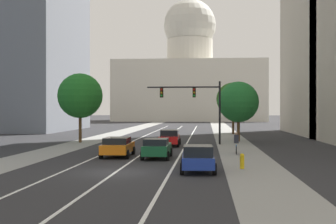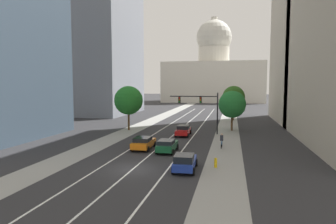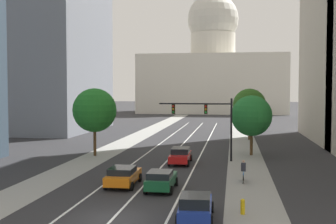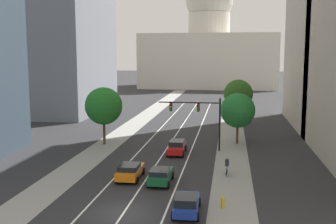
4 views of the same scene
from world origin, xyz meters
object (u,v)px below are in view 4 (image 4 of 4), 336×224
capitol_building (209,49)px  traffic_signal_mast (200,113)px  car_green (160,175)px  car_orange (130,171)px  car_red (177,147)px  street_tree_far_right (238,94)px  car_blue (186,204)px  street_tree_mid_right (238,110)px  fire_hydrant (223,202)px  street_tree_mid_left (104,106)px  cyclist (227,166)px

capitol_building → traffic_signal_mast: 93.46m
car_green → car_orange: car_green is taller
capitol_building → car_green: capitol_building is taller
car_red → street_tree_far_right: size_ratio=0.64×
car_blue → car_green: 7.34m
street_tree_mid_right → traffic_signal_mast: bearing=-135.5°
fire_hydrant → street_tree_mid_left: street_tree_mid_left is taller
capitol_building → cyclist: (7.32, -102.73, -12.02)m
street_tree_far_right → car_green: bearing=-102.5°
street_tree_mid_left → street_tree_mid_right: size_ratio=1.12×
car_green → traffic_signal_mast: traffic_signal_mast is taller
street_tree_mid_left → street_tree_far_right: size_ratio=1.00×
capitol_building → street_tree_mid_left: 92.23m
car_green → car_blue: bearing=-155.9°
car_orange → street_tree_mid_right: (9.98, 16.78, 3.53)m
capitol_building → cyclist: bearing=-85.9°
car_green → street_tree_mid_left: size_ratio=0.58×
traffic_signal_mast → street_tree_mid_right: (4.48, 4.41, -0.17)m
cyclist → street_tree_mid_left: size_ratio=0.24×
capitol_building → traffic_signal_mast: capitol_building is taller
car_orange → traffic_signal_mast: bearing=-25.0°
car_blue → street_tree_far_right: 39.75m
car_red → street_tree_mid_right: street_tree_mid_right is taller
car_blue → traffic_signal_mast: traffic_signal_mast is taller
car_orange → fire_hydrant: bearing=-126.6°
capitol_building → street_tree_mid_right: 89.40m
car_green → fire_hydrant: size_ratio=4.62×
car_green → car_red: 11.29m
cyclist → street_tree_mid_left: street_tree_mid_left is taller
car_orange → car_green: bearing=-109.0°
traffic_signal_mast → fire_hydrant: bearing=-80.5°
car_green → fire_hydrant: bearing=-133.1°
car_red → car_blue: bearing=-171.2°
fire_hydrant → capitol_building: bearing=93.6°
traffic_signal_mast → street_tree_mid_right: 6.29m
car_blue → street_tree_far_right: size_ratio=0.59×
fire_hydrant → street_tree_mid_right: 23.30m
fire_hydrant → street_tree_far_right: bearing=87.5°
street_tree_mid_left → cyclist: bearing=-35.8°
car_red → car_orange: car_red is taller
car_blue → car_red: (-3.02, 17.97, 0.02)m
car_blue → street_tree_far_right: bearing=-8.2°
street_tree_far_right → street_tree_mid_right: size_ratio=1.12×
car_orange → capitol_building: bearing=-1.8°
fire_hydrant → street_tree_far_right: 38.10m
car_green → fire_hydrant: car_green is taller
car_green → street_tree_far_right: size_ratio=0.58×
cyclist → car_orange: bearing=109.4°
car_orange → street_tree_mid_left: (-6.70, 13.85, 4.14)m
capitol_building → car_blue: 113.76m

